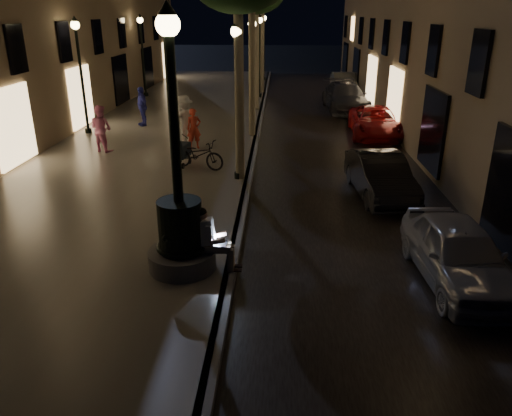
# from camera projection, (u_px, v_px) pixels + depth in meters

# --- Properties ---
(ground) EXTENTS (120.00, 120.00, 0.00)m
(ground) POSITION_uv_depth(u_px,v_px,m) (258.00, 134.00, 22.57)
(ground) COLOR black
(ground) RESTS_ON ground
(cobble_lane) EXTENTS (6.00, 45.00, 0.02)m
(cobble_lane) POSITION_uv_depth(u_px,v_px,m) (324.00, 134.00, 22.43)
(cobble_lane) COLOR black
(cobble_lane) RESTS_ON ground
(promenade) EXTENTS (8.00, 45.00, 0.20)m
(promenade) POSITION_uv_depth(u_px,v_px,m) (170.00, 131.00, 22.71)
(promenade) COLOR #69665D
(promenade) RESTS_ON ground
(curb_strip) EXTENTS (0.25, 45.00, 0.20)m
(curb_strip) POSITION_uv_depth(u_px,v_px,m) (258.00, 132.00, 22.53)
(curb_strip) COLOR #59595B
(curb_strip) RESTS_ON ground
(fountain_lamppost) EXTENTS (1.40, 1.40, 5.21)m
(fountain_lamppost) POSITION_uv_depth(u_px,v_px,m) (180.00, 223.00, 10.10)
(fountain_lamppost) COLOR #59595B
(fountain_lamppost) RESTS_ON promenade
(seated_man_laptop) EXTENTS (0.99, 0.34, 1.36)m
(seated_man_laptop) POSITION_uv_depth(u_px,v_px,m) (211.00, 237.00, 10.18)
(seated_man_laptop) COLOR gray
(seated_man_laptop) RESTS_ON promenade
(lamp_curb_a) EXTENTS (0.36, 0.36, 4.81)m
(lamp_curb_a) POSITION_uv_depth(u_px,v_px,m) (237.00, 82.00, 14.89)
(lamp_curb_a) COLOR black
(lamp_curb_a) RESTS_ON promenade
(lamp_curb_b) EXTENTS (0.36, 0.36, 4.81)m
(lamp_curb_b) POSITION_uv_depth(u_px,v_px,m) (252.00, 58.00, 22.31)
(lamp_curb_b) COLOR black
(lamp_curb_b) RESTS_ON promenade
(lamp_curb_c) EXTENTS (0.36, 0.36, 4.81)m
(lamp_curb_c) POSITION_uv_depth(u_px,v_px,m) (260.00, 45.00, 29.73)
(lamp_curb_c) COLOR black
(lamp_curb_c) RESTS_ON promenade
(lamp_curb_d) EXTENTS (0.36, 0.36, 4.81)m
(lamp_curb_d) POSITION_uv_depth(u_px,v_px,m) (264.00, 38.00, 37.15)
(lamp_curb_d) COLOR black
(lamp_curb_d) RESTS_ON promenade
(lamp_left_b) EXTENTS (0.36, 0.36, 4.81)m
(lamp_left_b) POSITION_uv_depth(u_px,v_px,m) (80.00, 61.00, 20.77)
(lamp_left_b) COLOR black
(lamp_left_b) RESTS_ON promenade
(lamp_left_c) EXTENTS (0.36, 0.36, 4.81)m
(lamp_left_c) POSITION_uv_depth(u_px,v_px,m) (142.00, 45.00, 30.04)
(lamp_left_c) COLOR black
(lamp_left_c) RESTS_ON promenade
(stroller) EXTENTS (0.60, 1.08, 1.09)m
(stroller) POSITION_uv_depth(u_px,v_px,m) (181.00, 151.00, 17.06)
(stroller) COLOR black
(stroller) RESTS_ON promenade
(car_front) EXTENTS (1.74, 3.87, 1.29)m
(car_front) POSITION_uv_depth(u_px,v_px,m) (458.00, 253.00, 10.11)
(car_front) COLOR #9C9DA4
(car_front) RESTS_ON ground
(car_second) EXTENTS (1.72, 4.00, 1.28)m
(car_second) POSITION_uv_depth(u_px,v_px,m) (380.00, 176.00, 14.81)
(car_second) COLOR black
(car_second) RESTS_ON ground
(car_third) EXTENTS (2.34, 4.67, 1.27)m
(car_third) POSITION_uv_depth(u_px,v_px,m) (376.00, 122.00, 21.92)
(car_third) COLOR maroon
(car_third) RESTS_ON ground
(car_rear) EXTENTS (2.38, 5.25, 1.49)m
(car_rear) POSITION_uv_depth(u_px,v_px,m) (345.00, 97.00, 27.42)
(car_rear) COLOR #333338
(car_rear) RESTS_ON ground
(car_fifth) EXTENTS (1.46, 4.05, 1.33)m
(car_fifth) POSITION_uv_depth(u_px,v_px,m) (343.00, 83.00, 33.31)
(car_fifth) COLOR #9FA09A
(car_fifth) RESTS_ON ground
(pedestrian_red) EXTENTS (0.66, 0.56, 1.55)m
(pedestrian_red) POSITION_uv_depth(u_px,v_px,m) (194.00, 129.00, 19.19)
(pedestrian_red) COLOR #BF3726
(pedestrian_red) RESTS_ON promenade
(pedestrian_pink) EXTENTS (1.05, 0.95, 1.76)m
(pedestrian_pink) POSITION_uv_depth(u_px,v_px,m) (101.00, 128.00, 18.73)
(pedestrian_pink) COLOR pink
(pedestrian_pink) RESTS_ON promenade
(pedestrian_white) EXTENTS (1.44, 1.35, 1.95)m
(pedestrian_white) POSITION_uv_depth(u_px,v_px,m) (184.00, 120.00, 19.63)
(pedestrian_white) COLOR silver
(pedestrian_white) RESTS_ON promenade
(pedestrian_blue) EXTENTS (0.95, 1.10, 1.77)m
(pedestrian_blue) POSITION_uv_depth(u_px,v_px,m) (142.00, 106.00, 22.98)
(pedestrian_blue) COLOR navy
(pedestrian_blue) RESTS_ON promenade
(bicycle) EXTENTS (2.00, 1.25, 0.99)m
(bicycle) POSITION_uv_depth(u_px,v_px,m) (198.00, 155.00, 16.79)
(bicycle) COLOR black
(bicycle) RESTS_ON promenade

